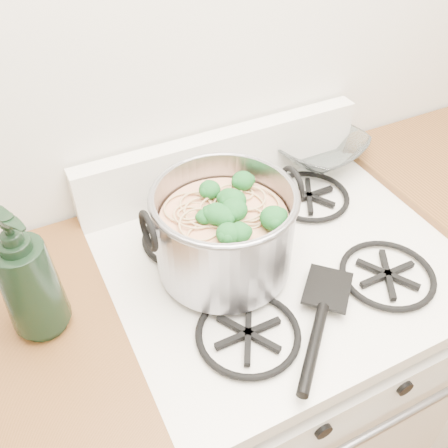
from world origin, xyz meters
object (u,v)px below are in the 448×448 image
gas_range (270,372)px  spatula (328,286)px  glass_bowl (316,153)px  stock_pot (224,232)px  bottle (26,274)px

gas_range → spatula: 0.52m
glass_bowl → stock_pot: bearing=-148.7°
stock_pot → glass_bowl: stock_pot is taller
gas_range → bottle: size_ratio=3.27×
gas_range → spatula: bearing=-80.3°
spatula → bottle: bottle is taller
gas_range → glass_bowl: bearing=45.4°
stock_pot → bottle: (-0.38, 0.01, 0.05)m
gas_range → spatula: (0.02, -0.13, 0.50)m
gas_range → glass_bowl: 0.63m
spatula → bottle: 0.58m
stock_pot → glass_bowl: size_ratio=3.26×
gas_range → bottle: bearing=175.2°
spatula → glass_bowl: glass_bowl is taller
gas_range → glass_bowl: (0.27, 0.28, 0.50)m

